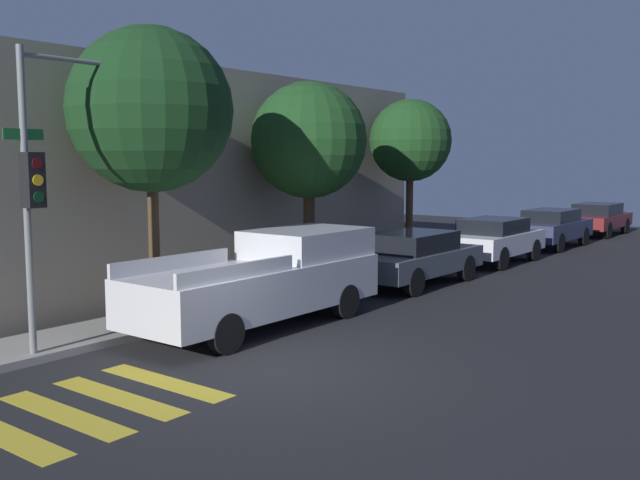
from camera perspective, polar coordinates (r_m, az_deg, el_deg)
The scene contains 12 objects.
ground_plane at distance 11.70m, azimuth -4.36°, elevation -10.35°, with size 60.00×60.00×0.00m, color black.
sidewalk at distance 14.60m, azimuth -16.26°, elevation -6.91°, with size 26.00×1.65×0.14m, color gray.
crosswalk at distance 10.58m, azimuth -17.81°, elevation -12.47°, with size 3.05×2.60×0.00m.
traffic_light_pole at distance 12.86m, azimuth -20.32°, elevation 6.38°, with size 2.72×0.56×5.22m.
pickup_truck at distance 14.60m, azimuth -4.19°, elevation -3.08°, with size 5.79×2.02×1.88m.
sedan_near_corner at distance 19.36m, azimuth 7.51°, elevation -1.32°, with size 4.64×1.89×1.45m.
sedan_middle at distance 23.95m, azimuth 13.76°, elevation 0.07°, with size 4.27×1.87×1.48m.
sedan_far_end at distance 28.87m, azimuth 18.05°, elevation 1.00°, with size 4.54×1.77×1.48m.
sedan_tail_of_row at distance 34.41m, azimuth 21.34°, elevation 1.66°, with size 4.51×1.86×1.43m.
tree_near_corner at distance 14.61m, azimuth -13.40°, elevation 10.05°, with size 3.25×3.25×5.98m.
tree_midblock at distance 18.16m, azimuth -0.89°, elevation 7.92°, with size 2.94×2.94×5.34m.
tree_far_end at distance 22.30m, azimuth 7.23°, elevation 7.85°, with size 2.53×2.53×5.23m.
Camera 1 is at (-8.31, -7.52, 3.38)m, focal length 40.00 mm.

